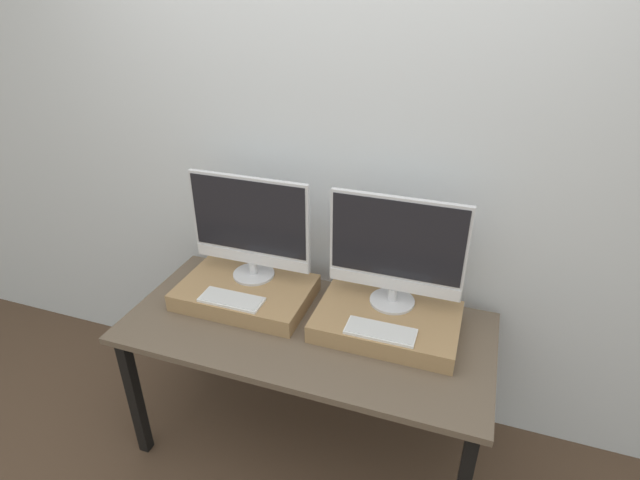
% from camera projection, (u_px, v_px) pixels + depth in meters
% --- Properties ---
extents(wall_back, '(8.00, 0.04, 2.60)m').
position_uv_depth(wall_back, '(338.00, 168.00, 2.29)').
color(wall_back, silver).
rests_on(wall_back, ground_plane).
extents(workbench, '(1.61, 0.74, 0.72)m').
position_uv_depth(workbench, '(306.00, 339.00, 2.23)').
color(workbench, brown).
rests_on(workbench, ground_plane).
extents(wooden_riser_left, '(0.61, 0.40, 0.08)m').
position_uv_depth(wooden_riser_left, '(246.00, 292.00, 2.35)').
color(wooden_riser_left, '#99754C').
rests_on(wooden_riser_left, workbench).
extents(monitor_left, '(0.58, 0.20, 0.50)m').
position_uv_depth(monitor_left, '(250.00, 226.00, 2.28)').
color(monitor_left, silver).
rests_on(monitor_left, wooden_riser_left).
extents(keyboard_left, '(0.29, 0.12, 0.01)m').
position_uv_depth(keyboard_left, '(231.00, 299.00, 2.21)').
color(keyboard_left, silver).
rests_on(keyboard_left, wooden_riser_left).
extents(wooden_riser_right, '(0.61, 0.40, 0.08)m').
position_uv_depth(wooden_riser_right, '(387.00, 321.00, 2.15)').
color(wooden_riser_right, '#99754C').
rests_on(wooden_riser_right, workbench).
extents(monitor_right, '(0.58, 0.20, 0.50)m').
position_uv_depth(monitor_right, '(396.00, 250.00, 2.08)').
color(monitor_right, silver).
rests_on(monitor_right, wooden_riser_right).
extents(keyboard_right, '(0.29, 0.12, 0.01)m').
position_uv_depth(keyboard_right, '(381.00, 331.00, 2.02)').
color(keyboard_right, silver).
rests_on(keyboard_right, wooden_riser_right).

